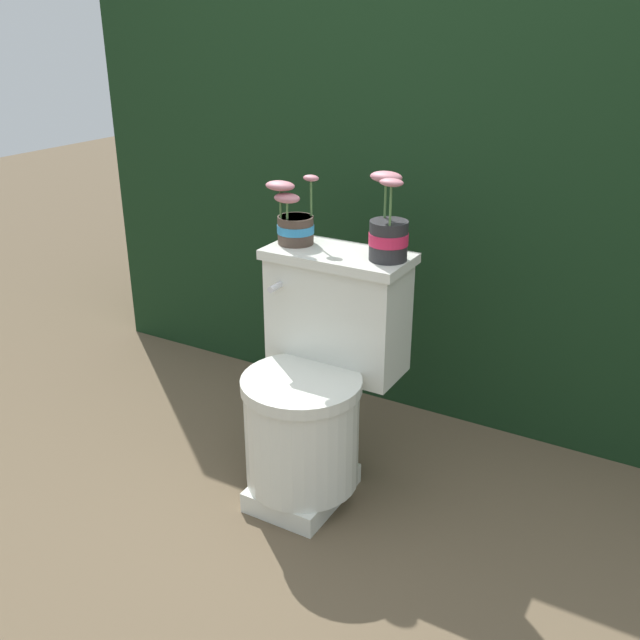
# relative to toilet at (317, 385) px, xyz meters

# --- Properties ---
(ground_plane) EXTENTS (12.00, 12.00, 0.00)m
(ground_plane) POSITION_rel_toilet_xyz_m (0.10, -0.07, -0.36)
(ground_plane) COLOR brown
(hedge_backdrop) EXTENTS (2.95, 1.00, 1.48)m
(hedge_backdrop) POSITION_rel_toilet_xyz_m (0.10, 1.11, 0.38)
(hedge_backdrop) COLOR black
(hedge_backdrop) RESTS_ON ground
(toilet) EXTENTS (0.45, 0.52, 0.76)m
(toilet) POSITION_rel_toilet_xyz_m (0.00, 0.00, 0.00)
(toilet) COLOR silver
(toilet) RESTS_ON ground
(potted_plant_left) EXTENTS (0.14, 0.13, 0.21)m
(potted_plant_left) POSITION_rel_toilet_xyz_m (-0.16, 0.13, 0.47)
(potted_plant_left) COLOR #47382D
(potted_plant_left) RESTS_ON toilet
(potted_plant_midleft) EXTENTS (0.13, 0.13, 0.25)m
(potted_plant_midleft) POSITION_rel_toilet_xyz_m (0.16, 0.14, 0.48)
(potted_plant_midleft) COLOR #262628
(potted_plant_midleft) RESTS_ON toilet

